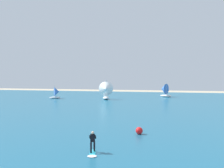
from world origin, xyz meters
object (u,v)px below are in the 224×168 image
at_px(sailboat_leading, 106,90).
at_px(marker_buoy, 139,131).
at_px(kitesurfer, 93,146).
at_px(sailboat_far_left, 164,90).
at_px(sailboat_mid_right, 56,93).

distance_m(sailboat_leading, marker_buoy, 39.45).
relative_size(sailboat_leading, marker_buoy, 7.22).
relative_size(kitesurfer, sailboat_far_left, 0.45).
height_order(sailboat_leading, marker_buoy, sailboat_leading).
bearing_deg(sailboat_mid_right, sailboat_far_left, 24.37).
bearing_deg(sailboat_far_left, sailboat_mid_right, -155.63).
bearing_deg(sailboat_far_left, sailboat_leading, -138.77).
bearing_deg(sailboat_leading, marker_buoy, -69.23).
relative_size(sailboat_mid_right, sailboat_far_left, 0.79).
xyz_separation_m(kitesurfer, sailboat_far_left, (3.27, 56.80, 1.45)).
relative_size(sailboat_mid_right, sailboat_leading, 0.66).
relative_size(kitesurfer, sailboat_leading, 0.38).
xyz_separation_m(kitesurfer, marker_buoy, (2.60, 7.14, -0.23)).
xyz_separation_m(sailboat_leading, sailboat_far_left, (14.64, 12.83, -0.39)).
bearing_deg(marker_buoy, sailboat_far_left, 89.23).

